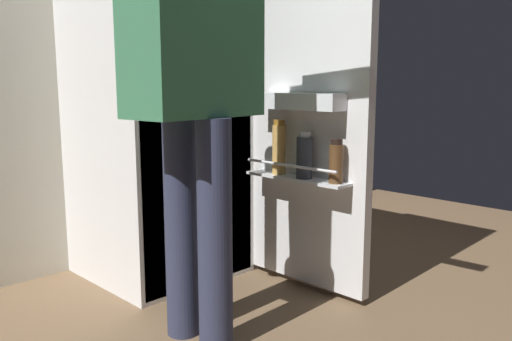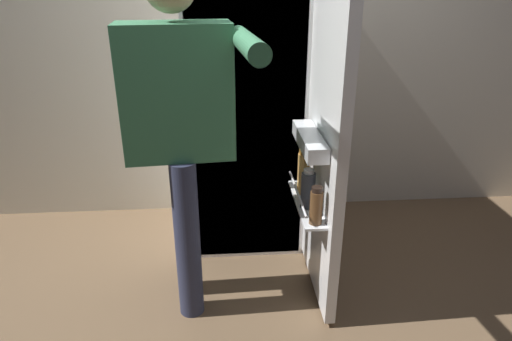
{
  "view_description": "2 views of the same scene",
  "coord_description": "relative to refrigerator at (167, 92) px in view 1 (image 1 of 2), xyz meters",
  "views": [
    {
      "loc": [
        -1.45,
        -1.54,
        0.93
      ],
      "look_at": [
        -0.0,
        -0.1,
        0.58
      ],
      "focal_mm": 37.15,
      "sensor_mm": 36.0,
      "label": 1
    },
    {
      "loc": [
        -0.13,
        -2.01,
        1.55
      ],
      "look_at": [
        0.02,
        -0.1,
        0.71
      ],
      "focal_mm": 31.31,
      "sensor_mm": 36.0,
      "label": 2
    }
  ],
  "objects": [
    {
      "name": "refrigerator",
      "position": [
        0.0,
        0.0,
        0.0
      ],
      "size": [
        0.7,
        1.29,
        1.76
      ],
      "color": "white",
      "rests_on": "ground_plane"
    },
    {
      "name": "kitchen_wall",
      "position": [
        -0.03,
        0.43,
        0.43
      ],
      "size": [
        4.4,
        0.1,
        2.61
      ],
      "primitive_type": "cube",
      "color": "silver",
      "rests_on": "ground_plane"
    },
    {
      "name": "person",
      "position": [
        -0.34,
        -0.64,
        0.1
      ],
      "size": [
        0.6,
        0.76,
        1.62
      ],
      "color": "#2D334C",
      "rests_on": "ground_plane"
    },
    {
      "name": "ground_plane",
      "position": [
        -0.03,
        -0.52,
        -0.88
      ],
      "size": [
        5.0,
        5.0,
        0.0
      ],
      "primitive_type": "plane",
      "color": "brown"
    }
  ]
}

